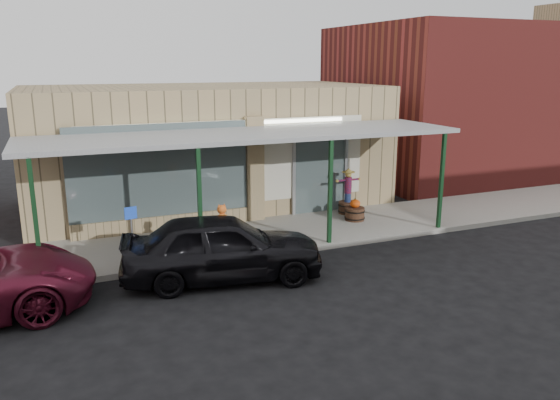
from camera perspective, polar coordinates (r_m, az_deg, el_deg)
name	(u,v)px	position (r m, az deg, el deg)	size (l,w,h in m)	color
ground	(303,286)	(12.67, 2.37, -8.94)	(120.00, 120.00, 0.00)	black
sidewalk	(250,238)	(15.78, -3.15, -3.94)	(40.00, 3.20, 0.15)	gray
storefront	(206,146)	(19.58, -7.71, 5.57)	(12.00, 6.25, 4.20)	#8F7C58
awning	(249,136)	(15.09, -3.25, 6.67)	(12.00, 3.00, 3.04)	gray
block_buildings_near	(249,96)	(20.98, -3.23, 10.84)	(61.00, 8.00, 8.00)	maroon
barrel_scarecrow	(348,198)	(18.00, 7.09, 0.19)	(0.89, 0.74, 1.51)	#482E1C
barrel_pumpkin	(355,212)	(17.31, 7.82, -1.27)	(0.67, 0.67, 0.72)	#482E1C
handicap_sign	(132,228)	(13.70, -15.24, -2.80)	(0.30, 0.08, 1.46)	gray
parked_sedan	(222,247)	(12.83, -6.04, -4.92)	(4.91, 2.68, 1.58)	black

